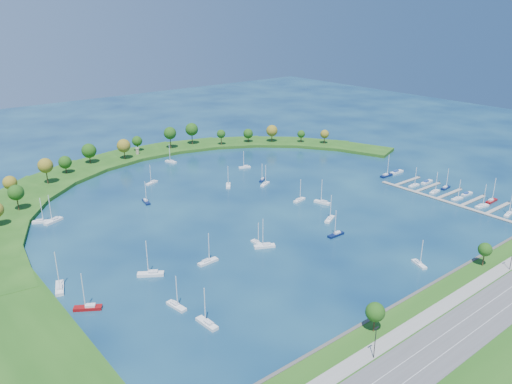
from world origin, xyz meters
TOP-DOWN VIEW (x-y plane):
  - ground at (0.00, 0.00)m, footprint 700.00×700.00m
  - south_shoreline at (0.03, -122.88)m, footprint 420.00×43.10m
  - breakwater at (-46.33, 48.72)m, footprint 286.74×247.64m
  - breakwater_trees at (-18.90, 90.62)m, footprint 240.86×96.02m
  - harbor_tower at (-6.89, 114.80)m, footprint 2.60×2.60m
  - dock_system at (85.30, -61.00)m, footprint 24.28×82.00m
  - moored_boat_0 at (22.94, 19.02)m, footprint 8.11×5.34m
  - moored_boat_1 at (-78.82, -55.93)m, footprint 3.48×8.49m
  - moored_boat_2 at (-27.56, -35.98)m, footprint 2.21×6.83m
  - moored_boat_3 at (-105.04, -20.14)m, footprint 5.92×10.20m
  - moored_boat_4 at (3.81, 89.92)m, footprint 4.66×8.51m
  - moored_boat_5 at (-86.64, 41.38)m, footprint 9.64×5.93m
  - moored_boat_6 at (4.11, -51.47)m, footprint 8.38×2.48m
  - moored_boat_7 at (-25.24, 61.04)m, footprint 7.99×4.60m
  - moored_boat_8 at (-76.38, -70.66)m, footprint 3.10×9.00m
  - moored_boat_9 at (-41.69, 36.53)m, footprint 3.61×8.18m
  - moored_boat_10 at (20.61, -11.15)m, footprint 8.20×3.78m
  - moored_boat_11 at (14.39, -38.15)m, footprint 8.69×5.76m
  - moored_boat_12 at (33.46, 51.10)m, footprint 7.65×4.58m
  - moored_boat_13 at (-75.19, -31.52)m, footprint 9.62×7.73m
  - moored_boat_14 at (5.53, 30.12)m, footprint 6.79×7.90m
  - moored_boat_15 at (-102.04, -38.47)m, footprint 9.07×7.13m
  - moored_boat_16 at (-53.34, -36.88)m, footprint 8.65×2.77m
  - moored_boat_17 at (-91.18, 44.22)m, footprint 8.44×5.99m
  - moored_boat_18 at (9.27, -89.94)m, footprint 4.61×7.73m
  - moored_boat_19 at (-27.27, -40.43)m, footprint 8.98×6.23m
  - moored_boat_20 at (27.42, -20.98)m, footprint 4.69×8.99m
  - moored_boat_21 at (26.45, 25.67)m, footprint 6.84×5.80m
  - docked_boat_0 at (85.53, -88.02)m, footprint 7.79×3.27m
  - docked_boat_2 at (85.52, -74.71)m, footprint 8.47×3.64m
  - docked_boat_3 at (96.01, -74.26)m, footprint 8.77×2.76m
  - docked_boat_4 at (85.54, -61.29)m, footprint 7.57×3.02m
  - docked_boat_5 at (95.98, -60.77)m, footprint 7.98×2.48m
  - docked_boat_6 at (85.52, -48.16)m, footprint 8.04×2.89m
  - docked_boat_7 at (96.03, -48.28)m, footprint 7.93×3.09m
  - docked_boat_8 at (85.53, -35.18)m, footprint 7.58×2.43m
  - docked_boat_9 at (95.97, -36.52)m, footprint 9.30×3.35m
  - docked_boat_10 at (87.90, -14.67)m, footprint 8.97×2.65m
  - docked_boat_11 at (97.86, -14.57)m, footprint 9.82×2.87m

SIDE VIEW (x-z plane):
  - ground at x=0.00m, z-range 0.00..0.00m
  - dock_system at x=85.30m, z-range -0.45..1.15m
  - docked_boat_5 at x=95.98m, z-range -0.21..1.40m
  - docked_boat_9 at x=95.97m, z-range -0.25..1.61m
  - docked_boat_11 at x=97.86m, z-range -0.26..1.73m
  - moored_boat_2 at x=-27.56m, z-range -4.10..5.81m
  - moored_boat_21 at x=26.45m, z-range -4.32..6.05m
  - docked_boat_4 at x=85.54m, z-range -4.53..6.28m
  - moored_boat_12 at x=33.46m, z-range -4.56..6.31m
  - moored_boat_18 at x=9.27m, z-range -4.61..6.37m
  - docked_boat_8 at x=85.53m, z-range -4.63..6.39m
  - docked_boat_0 at x=85.53m, z-range -4.67..6.44m
  - moored_boat_7 at x=-25.24m, z-range -4.78..6.55m
  - docked_boat_7 at x=96.03m, z-range -4.79..6.56m
  - docked_boat_6 at x=85.52m, z-range -4.89..6.68m
  - moored_boat_0 at x=22.94m, z-range -4.92..6.71m
  - moored_boat_9 at x=-41.69m, z-range -4.92..6.71m
  - moored_boat_10 at x=20.61m, z-range -4.93..6.72m
  - moored_boat_14 at x=5.53m, z-range -5.11..6.92m
  - docked_boat_2 at x=85.52m, z-range -5.12..6.94m
  - moored_boat_4 at x=3.81m, z-range -5.12..6.94m
  - moored_boat_1 at x=-78.82m, z-range -5.15..6.97m
  - moored_boat_17 at x=-91.18m, z-range -5.20..7.03m
  - moored_boat_6 at x=4.11m, z-range -5.21..7.04m
  - moored_boat_11 at x=14.39m, z-range -5.32..7.16m
  - moored_boat_16 at x=-53.34m, z-range -5.36..7.21m
  - moored_boat_20 at x=27.42m, z-range -5.43..7.29m
  - docked_boat_3 at x=96.01m, z-range -5.46..7.31m
  - moored_boat_19 at x=-27.27m, z-range -5.55..7.42m
  - moored_boat_8 at x=-76.38m, z-range -5.56..7.44m
  - docked_boat_10 at x=87.90m, z-range -5.62..7.50m
  - moored_boat_15 at x=-102.04m, z-range -5.77..7.67m
  - moored_boat_5 at x=-86.64m, z-range -5.90..7.82m
  - moored_boat_13 at x=-75.19m, z-range -6.20..8.16m
  - moored_boat_3 at x=-105.04m, z-range -6.25..8.23m
  - breakwater at x=-46.33m, z-range -0.01..1.99m
  - south_shoreline at x=0.03m, z-range -4.80..6.80m
  - harbor_tower at x=-6.89m, z-range 2.05..6.31m
  - breakwater_trees at x=-18.90m, z-range 3.01..18.38m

